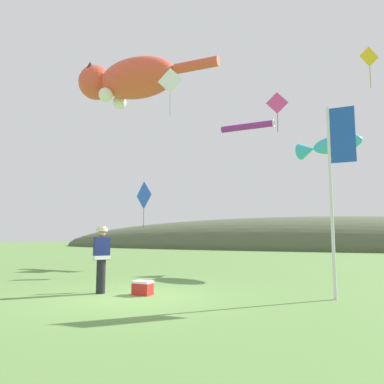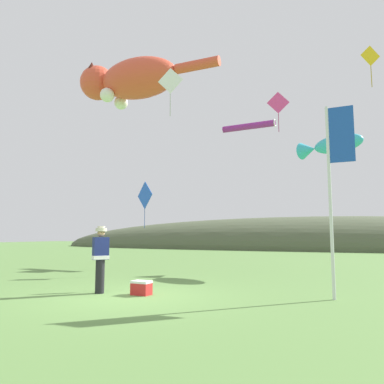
% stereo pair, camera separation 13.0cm
% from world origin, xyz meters
% --- Properties ---
extents(ground_plane, '(120.00, 120.00, 0.00)m').
position_xyz_m(ground_plane, '(0.00, 0.00, 0.00)').
color(ground_plane, '#5B8442').
extents(distant_hill_ridge, '(63.11, 13.50, 6.92)m').
position_xyz_m(distant_hill_ridge, '(0.00, 33.69, 0.00)').
color(distant_hill_ridge, '#4C563D').
rests_on(distant_hill_ridge, ground).
extents(festival_attendant, '(0.46, 0.49, 1.77)m').
position_xyz_m(festival_attendant, '(-0.96, 0.13, 0.95)').
color(festival_attendant, black).
rests_on(festival_attendant, ground).
extents(kite_spool, '(0.16, 0.21, 0.21)m').
position_xyz_m(kite_spool, '(-0.21, 1.06, 0.11)').
color(kite_spool, olive).
rests_on(kite_spool, ground).
extents(picnic_cooler, '(0.51, 0.35, 0.36)m').
position_xyz_m(picnic_cooler, '(0.20, 0.34, 0.18)').
color(picnic_cooler, red).
rests_on(picnic_cooler, ground).
extents(festival_banner_pole, '(0.66, 0.08, 4.77)m').
position_xyz_m(festival_banner_pole, '(4.94, 1.60, 3.12)').
color(festival_banner_pole, silver).
rests_on(festival_banner_pole, ground).
extents(kite_giant_cat, '(8.73, 2.48, 2.65)m').
position_xyz_m(kite_giant_cat, '(-6.21, 9.14, 10.31)').
color(kite_giant_cat, '#E04C33').
extents(kite_fish_windsock, '(2.97, 2.07, 0.90)m').
position_xyz_m(kite_fish_windsock, '(4.46, 8.73, 5.39)').
color(kite_fish_windsock, '#33B2CC').
extents(kite_tube_streamer, '(3.06, 0.52, 0.44)m').
position_xyz_m(kite_tube_streamer, '(0.02, 11.82, 7.59)').
color(kite_tube_streamer, '#8C268C').
extents(kite_diamond_white, '(1.01, 0.17, 1.92)m').
position_xyz_m(kite_diamond_white, '(-0.97, 4.12, 7.41)').
color(kite_diamond_white, white).
extents(kite_diamond_pink, '(1.02, 0.33, 1.96)m').
position_xyz_m(kite_diamond_pink, '(2.17, 9.20, 7.76)').
color(kite_diamond_pink, '#E53F8C').
extents(kite_diamond_gold, '(0.75, 0.49, 1.78)m').
position_xyz_m(kite_diamond_gold, '(6.15, 8.20, 8.83)').
color(kite_diamond_gold, yellow).
extents(kite_diamond_blue, '(1.19, 0.64, 2.24)m').
position_xyz_m(kite_diamond_blue, '(-3.87, 7.15, 3.40)').
color(kite_diamond_blue, blue).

